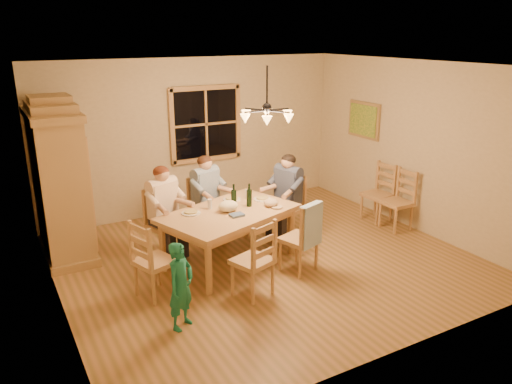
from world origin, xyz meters
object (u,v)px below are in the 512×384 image
chair_far_left (165,235)px  chair_far_right (207,220)px  adult_woman (163,200)px  chair_near_left (253,272)px  chair_end_right (287,218)px  chair_spare_back (376,203)px  wine_bottle_b (249,195)px  child (181,286)px  chair_end_left (156,273)px  chandelier (267,115)px  wine_bottle_a (234,196)px  adult_plaid_man (206,187)px  adult_slate_man (287,186)px  armoire (61,184)px  chair_spare_front (396,211)px  dining_table (229,218)px  chair_near_right (298,249)px

chair_far_left → chair_far_right: (0.77, 0.25, 0.00)m
adult_woman → chair_near_left: bearing=90.0°
chair_end_right → chair_near_left: bearing=116.6°
adult_woman → chair_spare_back: adult_woman is taller
wine_bottle_b → chair_spare_back: wine_bottle_b is taller
chair_far_right → chair_end_right: same height
child → chair_end_left: bearing=59.9°
chandelier → wine_bottle_a: bearing=136.1°
chair_end_left → adult_plaid_man: bearing=118.0°
chair_near_left → adult_slate_man: adult_slate_man is taller
armoire → adult_woman: armoire is taller
chair_end_right → wine_bottle_b: 1.11m
chair_end_left → chair_far_right: bearing=118.0°
armoire → chair_spare_front: size_ratio=2.32×
chair_far_left → chair_end_left: same height
armoire → dining_table: bearing=-36.0°
wine_bottle_a → chandelier: bearing=-43.9°
chair_near_left → dining_table: bearing=62.1°
chandelier → chair_end_right: (0.72, 0.59, -1.77)m
chair_far_left → adult_plaid_man: (0.77, 0.25, 0.54)m
chair_end_left → wine_bottle_b: (1.54, 0.45, 0.62)m
wine_bottle_a → child: 1.92m
chair_near_right → adult_slate_man: bearing=46.7°
chair_near_right → wine_bottle_a: wine_bottle_a is taller
chair_near_left → chair_spare_front: (3.09, 0.75, 0.00)m
chair_far_left → chair_spare_back: 3.66m
armoire → wine_bottle_b: bearing=-30.7°
chair_far_left → chair_spare_front: (3.63, -0.88, 0.00)m
armoire → chair_spare_front: bearing=-18.4°
chair_near_left → adult_slate_man: size_ratio=1.13×
dining_table → child: size_ratio=2.09×
chair_near_right → adult_plaid_man: size_ratio=1.13×
chair_far_right → adult_woman: (-0.77, -0.25, 0.54)m
adult_woman → adult_plaid_man: (0.77, 0.25, 0.00)m
armoire → chair_near_left: armoire is taller
wine_bottle_a → armoire: bearing=148.5°
child → chair_far_right: bearing=27.8°
chair_far_left → wine_bottle_a: bearing=129.2°
chandelier → chair_near_left: bearing=-129.7°
chair_near_right → child: 1.96m
chandelier → chair_far_left: size_ratio=0.78×
adult_slate_man → wine_bottle_b: (-0.86, -0.34, 0.08)m
chandelier → armoire: chandelier is taller
adult_woman → armoire: bearing=-49.1°
dining_table → chair_end_left: bearing=-161.7°
chandelier → chair_end_right: bearing=39.0°
chair_end_left → chair_spare_front: bearing=74.3°
adult_plaid_man → wine_bottle_b: adult_plaid_man is taller
chandelier → chair_far_right: 2.14m
adult_slate_man → chair_spare_front: 1.91m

